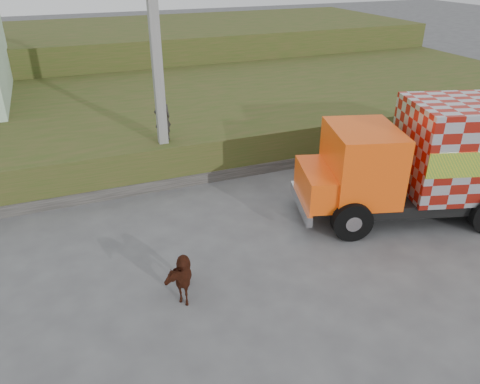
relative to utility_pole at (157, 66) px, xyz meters
name	(u,v)px	position (x,y,z in m)	size (l,w,h in m)	color
ground	(241,242)	(1.00, -4.60, -4.08)	(120.00, 120.00, 0.00)	#474749
embankment	(158,115)	(1.00, 5.40, -3.33)	(40.00, 12.00, 1.50)	#314717
embankment_far	(115,52)	(1.00, 17.40, -2.58)	(40.00, 12.00, 3.00)	#314717
retaining_strip	(140,186)	(-1.00, -0.40, -3.88)	(16.00, 0.50, 0.40)	#595651
utility_pole	(157,66)	(0.00, 0.00, 0.00)	(1.20, 0.30, 8.00)	gray
cargo_truck	(449,159)	(7.38, -5.31, -2.25)	(8.32, 4.61, 3.54)	black
cow	(178,275)	(-1.20, -6.12, -3.50)	(0.62, 1.35, 1.14)	#361D0D
pedestrian	(162,118)	(0.08, 0.20, -1.78)	(0.58, 0.38, 1.58)	#2B2826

